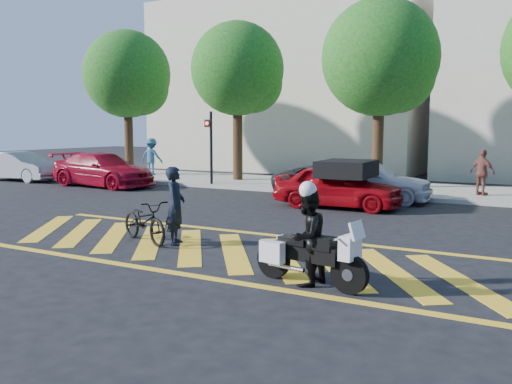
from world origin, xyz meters
The scene contains 19 objects.
ground centered at (0.00, 0.00, 0.00)m, with size 90.00×90.00×0.00m, color black.
sidewalk centered at (0.00, 12.00, 0.07)m, with size 60.00×5.00×0.15m, color #9E998E.
crosswalk centered at (-0.04, 0.00, 0.00)m, with size 12.33×4.00×0.01m.
building_left centered at (-8.00, 21.00, 5.00)m, with size 16.00×8.00×10.00m, color beige.
tree_far_left centered at (-12.87, 12.06, 5.05)m, with size 4.40×4.40×7.41m.
tree_left centered at (-6.37, 12.06, 4.99)m, with size 4.20×4.20×7.26m.
tree_center centered at (0.13, 12.06, 5.10)m, with size 4.60×4.60×7.56m.
signal_pole centered at (-6.50, 9.74, 1.92)m, with size 0.28×0.43×3.20m.
officer_bike centered at (-0.99, 0.01, 0.85)m, with size 0.62×0.41×1.71m, color black.
bicycle centered at (-1.73, -0.15, 0.48)m, with size 0.63×1.81×0.95m, color black.
police_motorcycle centered at (2.76, -1.44, 0.50)m, with size 2.06×0.80×0.91m.
officer_moto centered at (2.75, -1.45, 0.78)m, with size 0.76×0.59×1.57m, color black.
red_convertible centered at (0.25, 6.80, 0.69)m, with size 1.63×4.04×1.38m, color #94060D.
parked_far_left centered at (-16.00, 7.80, 0.69)m, with size 1.45×4.16×1.37m, color #97989E.
parked_left centered at (-10.80, 7.85, 0.72)m, with size 2.03×4.99×1.45m, color #A00922.
parked_mid_left centered at (-0.90, 9.20, 0.59)m, with size 1.95×4.23×1.18m, color black.
parked_mid_right centered at (0.60, 8.68, 0.74)m, with size 1.76×4.37×1.49m, color silver.
pedestrian_left centered at (-11.51, 11.97, 1.07)m, with size 1.19×0.68×1.84m, color #2E5C7E.
pedestrian_right centered at (4.02, 11.14, 0.96)m, with size 0.95×0.40×1.62m, color brown.
Camera 1 is at (6.14, -9.37, 2.56)m, focal length 38.00 mm.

